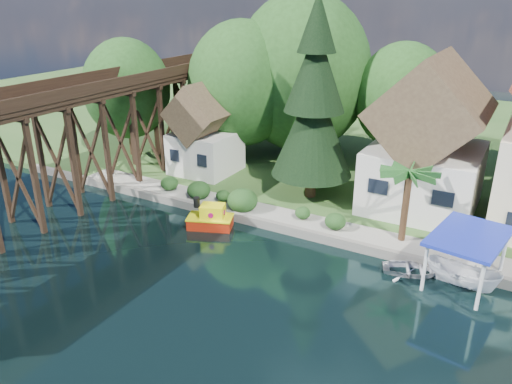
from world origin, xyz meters
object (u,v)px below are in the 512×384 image
palm_tree (409,176)px  conifer (314,104)px  boat_white_a (412,268)px  house_left (427,145)px  boat_canopy (464,265)px  tugboat (211,219)px  trestle_bridge (76,135)px  shed (205,134)px

palm_tree → conifer: bearing=154.0°
conifer → boat_white_a: bearing=-35.6°
house_left → palm_tree: 6.16m
palm_tree → boat_canopy: palm_tree is taller
house_left → conifer: size_ratio=0.74×
conifer → tugboat: conifer is taller
trestle_bridge → palm_tree: bearing=11.4°
conifer → boat_canopy: (12.15, -6.84, -6.27)m
shed → boat_canopy: 23.74m
trestle_bridge → boat_canopy: size_ratio=8.02×
palm_tree → boat_white_a: bearing=-63.8°
conifer → boat_white_a: 13.73m
shed → conifer: (10.23, -0.72, 3.83)m
house_left → conifer: (-7.77, -2.22, 2.52)m
palm_tree → house_left: bearing=92.6°
tugboat → boat_white_a: 13.60m
house_left → tugboat: bearing=-140.7°
trestle_bridge → boat_white_a: size_ratio=12.99×
shed → trestle_bridge: bearing=-118.2°
trestle_bridge → conifer: 17.64m
conifer → boat_canopy: 15.29m
palm_tree → boat_white_a: 5.53m
tugboat → conifer: bearing=61.3°
house_left → boat_canopy: 10.74m
palm_tree → boat_white_a: (1.40, -2.84, -4.54)m
house_left → palm_tree: (0.28, -6.15, -0.25)m
trestle_bridge → boat_canopy: 27.72m
boat_canopy → house_left: bearing=115.8°
house_left → boat_canopy: size_ratio=2.00×
house_left → palm_tree: bearing=-87.4°
tugboat → house_left: bearing=39.3°
palm_tree → boat_white_a: palm_tree is taller
shed → palm_tree: bearing=-14.3°
trestle_bridge → conifer: conifer is taller
tugboat → trestle_bridge: bearing=-174.5°
trestle_bridge → conifer: (15.23, 8.61, 2.31)m
house_left → palm_tree: house_left is taller
shed → boat_white_a: (19.68, -7.49, -3.47)m
conifer → tugboat: size_ratio=4.25×
tugboat → boat_white_a: (13.57, 0.76, -0.32)m
trestle_bridge → shed: trestle_bridge is taller
shed → house_left: bearing=4.8°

